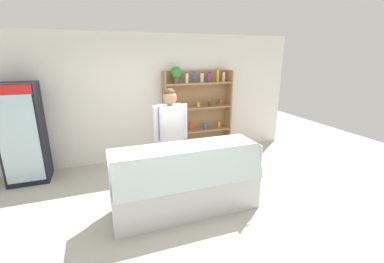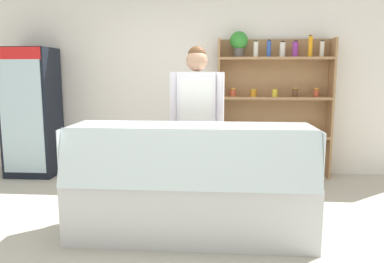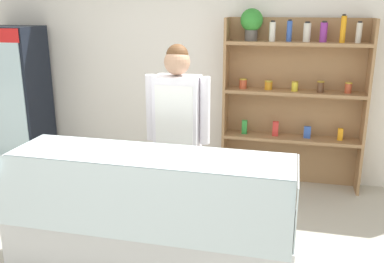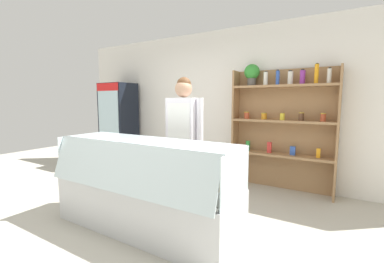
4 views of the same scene
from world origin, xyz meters
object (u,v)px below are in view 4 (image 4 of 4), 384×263
Objects in this scene: drinks_fridge at (119,125)px; shelving_unit at (280,120)px; shop_clerk at (183,130)px; deli_display_case at (145,202)px.

shelving_unit is (3.38, 0.23, 0.23)m from drinks_fridge.
shop_clerk is (2.43, -1.11, 0.13)m from drinks_fridge.
deli_display_case is 1.23× the size of shop_clerk.
drinks_fridge is 3.14m from deli_display_case.
drinks_fridge is 1.04× the size of shop_clerk.
shelving_unit is 1.16× the size of shop_clerk.
drinks_fridge is at bearing 141.84° from deli_display_case.
shelving_unit reaches higher than deli_display_case.
shop_clerk is at bearing 89.64° from deli_display_case.
shelving_unit is at bearing 3.84° from drinks_fridge.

